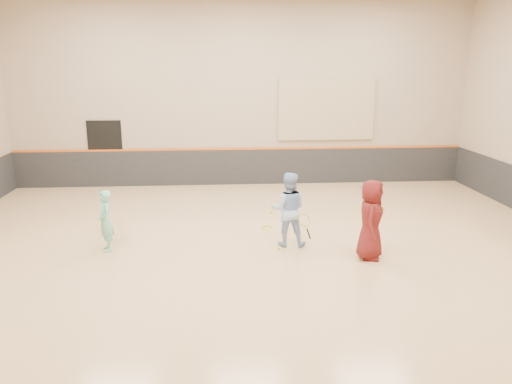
{
  "coord_description": "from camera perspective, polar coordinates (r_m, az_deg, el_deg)",
  "views": [
    {
      "loc": [
        -0.76,
        -10.52,
        3.96
      ],
      "look_at": [
        0.05,
        0.4,
        1.15
      ],
      "focal_mm": 35.0,
      "sensor_mm": 36.0,
      "label": 1
    }
  ],
  "objects": [
    {
      "name": "ball_beside_spare",
      "position": [
        13.67,
        1.76,
        -2.3
      ],
      "size": [
        0.07,
        0.07,
        0.07
      ],
      "primitive_type": "sphere",
      "color": "#CED331",
      "rests_on": "floor"
    },
    {
      "name": "acoustic_panel",
      "position": [
        16.91,
        8.05,
        9.3
      ],
      "size": [
        3.2,
        0.08,
        2.0
      ],
      "primitive_type": "cube",
      "color": "tan",
      "rests_on": "wall_back"
    },
    {
      "name": "instructor",
      "position": [
        11.1,
        3.72,
        -1.99
      ],
      "size": [
        0.91,
        0.77,
        1.67
      ],
      "primitive_type": "imported",
      "rotation": [
        0.0,
        0.0,
        2.97
      ],
      "color": "#99B9ED",
      "rests_on": "floor"
    },
    {
      "name": "doorway",
      "position": [
        17.16,
        -16.79,
        4.19
      ],
      "size": [
        1.1,
        0.05,
        2.2
      ],
      "primitive_type": "cube",
      "color": "black",
      "rests_on": "floor"
    },
    {
      "name": "room",
      "position": [
        11.01,
        -0.09,
        -2.22
      ],
      "size": [
        15.04,
        12.04,
        6.22
      ],
      "color": "tan",
      "rests_on": "ground"
    },
    {
      "name": "girl",
      "position": [
        11.26,
        -16.81,
        -3.21
      ],
      "size": [
        0.49,
        0.58,
        1.35
      ],
      "primitive_type": "imported",
      "rotation": [
        0.0,
        0.0,
        -1.17
      ],
      "color": "#7CD7C0",
      "rests_on": "floor"
    },
    {
      "name": "accent_stripe",
      "position": [
        16.72,
        -1.57,
        4.96
      ],
      "size": [
        14.9,
        0.03,
        0.06
      ],
      "primitive_type": "cube",
      "color": "#D85914",
      "rests_on": "wall_back"
    },
    {
      "name": "ball_under_racket",
      "position": [
        11.06,
        2.65,
        -6.41
      ],
      "size": [
        0.07,
        0.07,
        0.07
      ],
      "primitive_type": "sphere",
      "color": "#C7E635",
      "rests_on": "floor"
    },
    {
      "name": "held_racket",
      "position": [
        11.02,
        5.53,
        -3.24
      ],
      "size": [
        0.37,
        0.37,
        0.63
      ],
      "primitive_type": null,
      "color": "#A3C92C",
      "rests_on": "instructor"
    },
    {
      "name": "ball_in_hand",
      "position": [
        10.5,
        14.35,
        -1.85
      ],
      "size": [
        0.07,
        0.07,
        0.07
      ],
      "primitive_type": "sphere",
      "color": "yellow",
      "rests_on": "young_man"
    },
    {
      "name": "young_man",
      "position": [
        10.6,
        12.98,
        -3.1
      ],
      "size": [
        0.77,
        0.95,
        1.69
      ],
      "primitive_type": "imported",
      "rotation": [
        0.0,
        0.0,
        1.25
      ],
      "color": "#5A1515",
      "rests_on": "floor"
    },
    {
      "name": "spare_racket",
      "position": [
        12.4,
        1.36,
        -3.87
      ],
      "size": [
        0.67,
        0.67,
        0.15
      ],
      "primitive_type": null,
      "color": "#97C32A",
      "rests_on": "floor"
    },
    {
      "name": "wainscot_back",
      "position": [
        16.85,
        -1.55,
        2.89
      ],
      "size": [
        14.9,
        0.04,
        1.2
      ],
      "primitive_type": "cube",
      "color": "#232326",
      "rests_on": "floor"
    }
  ]
}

